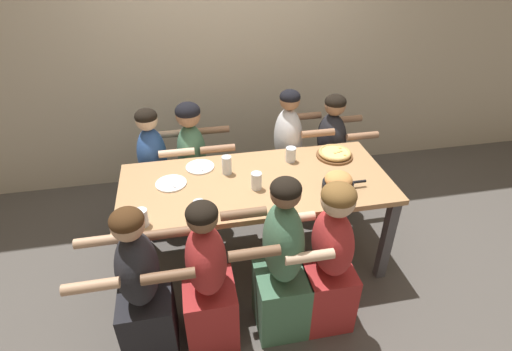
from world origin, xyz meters
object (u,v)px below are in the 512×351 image
object	(u,v)px
diner_near_midleft	(208,283)
drinking_glass_a	(227,166)
drinking_glass_b	(291,155)
diner_near_center	(281,267)
drinking_glass_c	(256,182)
diner_far_right	(330,157)
empty_plate_b	(200,167)
empty_plate_a	(171,183)
drinking_glass_e	(199,209)
pizza_board_main	(335,154)
skillet_bowl	(338,182)
diner_near_midright	(329,263)
diner_far_midright	(287,158)
diner_near_left	(142,292)
drinking_glass_d	(142,219)
diner_far_midleft	(194,168)
diner_far_left	(156,175)

from	to	relation	value
diner_near_midleft	drinking_glass_a	bearing A→B (deg)	-16.65
drinking_glass_b	diner_near_center	world-z (taller)	diner_near_center
drinking_glass_c	diner_far_right	bearing A→B (deg)	41.23
drinking_glass_c	empty_plate_b	bearing A→B (deg)	136.15
empty_plate_b	drinking_glass_c	xyz separation A→B (m)	(0.37, -0.35, 0.05)
empty_plate_a	drinking_glass_e	world-z (taller)	drinking_glass_e
drinking_glass_e	pizza_board_main	bearing A→B (deg)	26.26
empty_plate_b	pizza_board_main	bearing A→B (deg)	-2.16
drinking_glass_b	diner_near_center	size ratio (longest dim) A/B	0.10
skillet_bowl	diner_near_midright	size ratio (longest dim) A/B	0.28
pizza_board_main	diner_near_midright	distance (m)	0.97
empty_plate_a	diner_near_center	bearing A→B (deg)	-49.03
diner_far_midright	diner_far_right	size ratio (longest dim) A/B	1.07
drinking_glass_a	diner_near_left	bearing A→B (deg)	-128.04
diner_far_midright	diner_near_midleft	distance (m)	1.54
drinking_glass_d	diner_near_midright	size ratio (longest dim) A/B	0.10
empty_plate_b	diner_near_midleft	world-z (taller)	diner_near_midleft
pizza_board_main	diner_far_midright	distance (m)	0.56
drinking_glass_a	diner_near_center	size ratio (longest dim) A/B	0.12
pizza_board_main	drinking_glass_d	world-z (taller)	drinking_glass_d
diner_far_midleft	diner_far_right	world-z (taller)	diner_far_midleft
skillet_bowl	drinking_glass_d	world-z (taller)	skillet_bowl
diner_near_center	empty_plate_b	bearing A→B (deg)	24.36
pizza_board_main	drinking_glass_d	bearing A→B (deg)	-158.85
diner_far_left	diner_near_midright	bearing A→B (deg)	40.23
drinking_glass_a	diner_far_midright	world-z (taller)	diner_far_midright
diner_far_midleft	diner_far_midright	bearing A→B (deg)	90.00
skillet_bowl	diner_near_left	world-z (taller)	diner_near_left
drinking_glass_e	diner_near_center	world-z (taller)	diner_near_center
pizza_board_main	diner_near_left	xyz separation A→B (m)	(-1.49, -0.87, -0.28)
pizza_board_main	empty_plate_a	bearing A→B (deg)	-173.59
drinking_glass_a	diner_near_midright	bearing A→B (deg)	-56.20
drinking_glass_d	diner_near_center	bearing A→B (deg)	-20.83
diner_near_center	diner_far_right	bearing A→B (deg)	-31.40
diner_far_midleft	diner_near_left	bearing A→B (deg)	-16.75
pizza_board_main	diner_far_right	size ratio (longest dim) A/B	0.26
empty_plate_b	diner_far_midleft	bearing A→B (deg)	96.38
pizza_board_main	diner_near_midleft	world-z (taller)	diner_near_midleft
skillet_bowl	drinking_glass_a	size ratio (longest dim) A/B	2.25
drinking_glass_a	drinking_glass_c	size ratio (longest dim) A/B	1.12
pizza_board_main	diner_near_midleft	bearing A→B (deg)	-141.74
empty_plate_a	drinking_glass_a	bearing A→B (deg)	9.31
drinking_glass_b	diner_far_midright	bearing A→B (deg)	76.79
drinking_glass_e	drinking_glass_d	bearing A→B (deg)	-177.05
drinking_glass_d	empty_plate_b	bearing A→B (deg)	56.62
drinking_glass_a	diner_far_right	size ratio (longest dim) A/B	0.13
diner_far_left	diner_far_right	size ratio (longest dim) A/B	1.00
drinking_glass_b	diner_far_left	distance (m)	1.19
diner_near_center	drinking_glass_c	bearing A→B (deg)	4.73
drinking_glass_b	diner_near_left	xyz separation A→B (m)	(-1.13, -0.87, -0.31)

